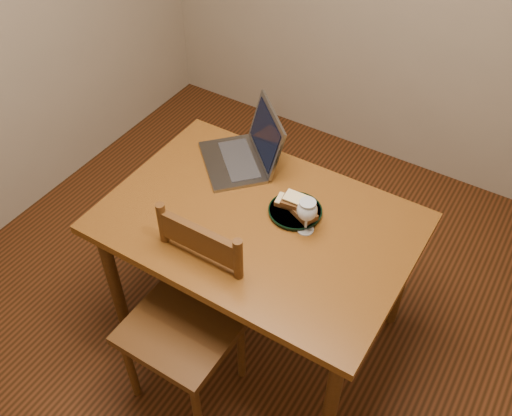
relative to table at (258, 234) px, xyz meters
The scene contains 9 objects.
floor 0.67m from the table, 165.52° to the left, with size 3.20×3.20×0.02m, color black.
table is the anchor object (origin of this frame).
chair 0.47m from the table, 101.01° to the right, with size 0.44×0.42×0.47m.
plate 0.19m from the table, 46.81° to the left, with size 0.23×0.23×0.02m, color black.
sandwich_cheese 0.19m from the table, 60.67° to the left, with size 0.11×0.07×0.03m, color #381E0C, non-canonical shape.
sandwich_tomato 0.23m from the table, 34.71° to the left, with size 0.12×0.07×0.04m, color #381E0C, non-canonical shape.
sandwich_top 0.22m from the table, 48.11° to the left, with size 0.12×0.07×0.04m, color #381E0C, non-canonical shape.
milk_glass 0.26m from the table, 15.27° to the left, with size 0.08×0.08×0.16m, color white, non-canonical shape.
laptop 0.42m from the table, 128.74° to the left, with size 0.49×0.49×0.26m.
Camera 1 is at (0.92, -1.44, 2.46)m, focal length 40.00 mm.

